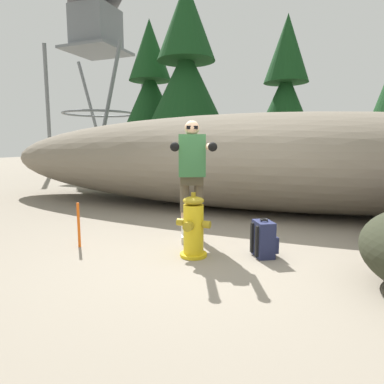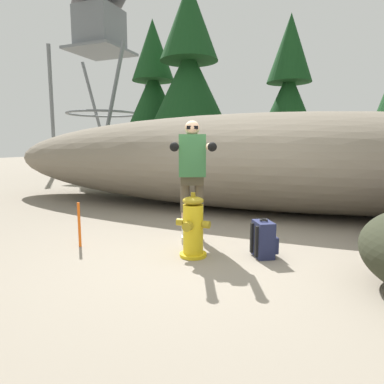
{
  "view_description": "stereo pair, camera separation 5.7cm",
  "coord_description": "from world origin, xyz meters",
  "px_view_note": "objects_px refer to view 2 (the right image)",
  "views": [
    {
      "loc": [
        1.27,
        -3.87,
        1.37
      ],
      "look_at": [
        -0.31,
        0.13,
        0.75
      ],
      "focal_mm": 31.46,
      "sensor_mm": 36.0,
      "label": 1
    },
    {
      "loc": [
        1.32,
        -3.85,
        1.37
      ],
      "look_at": [
        -0.31,
        0.13,
        0.75
      ],
      "focal_mm": 31.46,
      "sensor_mm": 36.0,
      "label": 2
    }
  ],
  "objects_px": {
    "utility_worker": "(192,167)",
    "watchtower": "(100,32)",
    "survey_stake": "(79,225)",
    "fire_hydrant": "(193,227)",
    "spare_backpack": "(264,239)"
  },
  "relations": [
    {
      "from": "utility_worker",
      "to": "watchtower",
      "type": "xyz_separation_m",
      "value": [
        -8.32,
        9.18,
        5.35
      ]
    },
    {
      "from": "survey_stake",
      "to": "fire_hydrant",
      "type": "bearing_deg",
      "value": 7.72
    },
    {
      "from": "utility_worker",
      "to": "survey_stake",
      "type": "distance_m",
      "value": 1.7
    },
    {
      "from": "utility_worker",
      "to": "watchtower",
      "type": "height_order",
      "value": "watchtower"
    },
    {
      "from": "fire_hydrant",
      "to": "spare_backpack",
      "type": "bearing_deg",
      "value": 21.45
    },
    {
      "from": "utility_worker",
      "to": "spare_backpack",
      "type": "xyz_separation_m",
      "value": [
        1.04,
        -0.24,
        -0.84
      ]
    },
    {
      "from": "watchtower",
      "to": "survey_stake",
      "type": "xyz_separation_m",
      "value": [
        7.01,
        -9.95,
        -6.11
      ]
    },
    {
      "from": "fire_hydrant",
      "to": "spare_backpack",
      "type": "xyz_separation_m",
      "value": [
        0.8,
        0.31,
        -0.15
      ]
    },
    {
      "from": "fire_hydrant",
      "to": "utility_worker",
      "type": "height_order",
      "value": "utility_worker"
    },
    {
      "from": "fire_hydrant",
      "to": "spare_backpack",
      "type": "height_order",
      "value": "fire_hydrant"
    },
    {
      "from": "spare_backpack",
      "to": "survey_stake",
      "type": "xyz_separation_m",
      "value": [
        -2.35,
        -0.53,
        0.08
      ]
    },
    {
      "from": "fire_hydrant",
      "to": "spare_backpack",
      "type": "relative_size",
      "value": 1.69
    },
    {
      "from": "survey_stake",
      "to": "spare_backpack",
      "type": "bearing_deg",
      "value": 12.58
    },
    {
      "from": "watchtower",
      "to": "survey_stake",
      "type": "distance_m",
      "value": 13.61
    },
    {
      "from": "spare_backpack",
      "to": "watchtower",
      "type": "bearing_deg",
      "value": 103.08
    }
  ]
}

